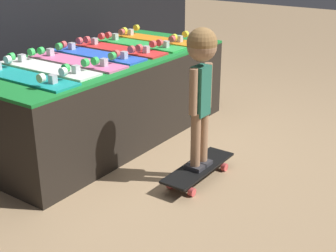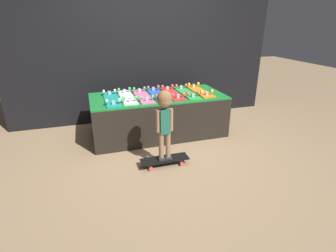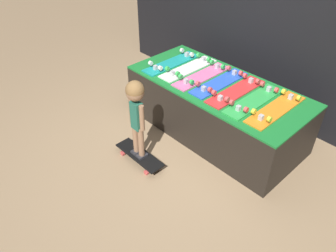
{
  "view_description": "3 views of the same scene",
  "coord_description": "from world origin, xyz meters",
  "px_view_note": "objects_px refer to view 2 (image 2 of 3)",
  "views": [
    {
      "loc": [
        -2.46,
        -1.76,
        1.43
      ],
      "look_at": [
        -0.15,
        -0.14,
        0.29
      ],
      "focal_mm": 50.0,
      "sensor_mm": 36.0,
      "label": 1
    },
    {
      "loc": [
        -1.01,
        -3.16,
        1.71
      ],
      "look_at": [
        -0.04,
        -0.07,
        0.38
      ],
      "focal_mm": 28.0,
      "sensor_mm": 36.0,
      "label": 2
    },
    {
      "loc": [
        1.89,
        -1.94,
        2.41
      ],
      "look_at": [
        -0.05,
        -0.12,
        0.4
      ],
      "focal_mm": 35.0,
      "sensor_mm": 36.0,
      "label": 3
    }
  ],
  "objects_px": {
    "skateboard_white_on_rack": "(127,97)",
    "skateboard_pink_on_rack": "(143,96)",
    "skateboard_on_floor": "(165,160)",
    "skateboard_orange_on_rack": "(200,91)",
    "skateboard_teal_on_rack": "(111,99)",
    "skateboard_blue_on_rack": "(157,94)",
    "skateboard_red_on_rack": "(172,93)",
    "skateboard_green_on_rack": "(187,92)",
    "child": "(164,113)"
  },
  "relations": [
    {
      "from": "skateboard_white_on_rack",
      "to": "skateboard_pink_on_rack",
      "type": "bearing_deg",
      "value": -5.42
    },
    {
      "from": "skateboard_pink_on_rack",
      "to": "skateboard_white_on_rack",
      "type": "bearing_deg",
      "value": 174.58
    },
    {
      "from": "skateboard_white_on_rack",
      "to": "skateboard_on_floor",
      "type": "relative_size",
      "value": 1.3
    },
    {
      "from": "skateboard_pink_on_rack",
      "to": "skateboard_orange_on_rack",
      "type": "distance_m",
      "value": 0.94
    },
    {
      "from": "skateboard_orange_on_rack",
      "to": "skateboard_teal_on_rack",
      "type": "bearing_deg",
      "value": -178.03
    },
    {
      "from": "skateboard_blue_on_rack",
      "to": "skateboard_red_on_rack",
      "type": "height_order",
      "value": "same"
    },
    {
      "from": "skateboard_pink_on_rack",
      "to": "skateboard_on_floor",
      "type": "relative_size",
      "value": 1.3
    },
    {
      "from": "skateboard_green_on_rack",
      "to": "skateboard_on_floor",
      "type": "distance_m",
      "value": 1.31
    },
    {
      "from": "child",
      "to": "skateboard_orange_on_rack",
      "type": "bearing_deg",
      "value": 49.4
    },
    {
      "from": "skateboard_teal_on_rack",
      "to": "skateboard_orange_on_rack",
      "type": "xyz_separation_m",
      "value": [
        1.4,
        0.05,
        0.0
      ]
    },
    {
      "from": "skateboard_teal_on_rack",
      "to": "skateboard_green_on_rack",
      "type": "height_order",
      "value": "same"
    },
    {
      "from": "skateboard_teal_on_rack",
      "to": "skateboard_orange_on_rack",
      "type": "height_order",
      "value": "same"
    },
    {
      "from": "skateboard_orange_on_rack",
      "to": "child",
      "type": "bearing_deg",
      "value": -131.54
    },
    {
      "from": "child",
      "to": "skateboard_teal_on_rack",
      "type": "bearing_deg",
      "value": 119.22
    },
    {
      "from": "skateboard_pink_on_rack",
      "to": "skateboard_blue_on_rack",
      "type": "relative_size",
      "value": 1.0
    },
    {
      "from": "skateboard_green_on_rack",
      "to": "skateboard_blue_on_rack",
      "type": "bearing_deg",
      "value": 176.47
    },
    {
      "from": "skateboard_teal_on_rack",
      "to": "child",
      "type": "bearing_deg",
      "value": -61.72
    },
    {
      "from": "skateboard_orange_on_rack",
      "to": "skateboard_on_floor",
      "type": "height_order",
      "value": "skateboard_orange_on_rack"
    },
    {
      "from": "skateboard_blue_on_rack",
      "to": "skateboard_green_on_rack",
      "type": "distance_m",
      "value": 0.47
    },
    {
      "from": "skateboard_pink_on_rack",
      "to": "child",
      "type": "relative_size",
      "value": 0.9
    },
    {
      "from": "skateboard_blue_on_rack",
      "to": "skateboard_orange_on_rack",
      "type": "height_order",
      "value": "same"
    },
    {
      "from": "skateboard_pink_on_rack",
      "to": "skateboard_red_on_rack",
      "type": "height_order",
      "value": "same"
    },
    {
      "from": "skateboard_pink_on_rack",
      "to": "skateboard_green_on_rack",
      "type": "xyz_separation_m",
      "value": [
        0.7,
        -0.01,
        0.0
      ]
    },
    {
      "from": "skateboard_teal_on_rack",
      "to": "skateboard_blue_on_rack",
      "type": "xyz_separation_m",
      "value": [
        0.7,
        0.05,
        0.0
      ]
    },
    {
      "from": "child",
      "to": "skateboard_green_on_rack",
      "type": "bearing_deg",
      "value": 57.06
    },
    {
      "from": "skateboard_teal_on_rack",
      "to": "child",
      "type": "distance_m",
      "value": 1.09
    },
    {
      "from": "skateboard_blue_on_rack",
      "to": "skateboard_green_on_rack",
      "type": "bearing_deg",
      "value": -3.53
    },
    {
      "from": "skateboard_red_on_rack",
      "to": "skateboard_on_floor",
      "type": "xyz_separation_m",
      "value": [
        -0.42,
        -0.99,
        -0.57
      ]
    },
    {
      "from": "skateboard_green_on_rack",
      "to": "child",
      "type": "height_order",
      "value": "child"
    },
    {
      "from": "skateboard_blue_on_rack",
      "to": "child",
      "type": "xyz_separation_m",
      "value": [
        -0.19,
        -1.01,
        0.06
      ]
    },
    {
      "from": "skateboard_pink_on_rack",
      "to": "skateboard_red_on_rack",
      "type": "bearing_deg",
      "value": 1.02
    },
    {
      "from": "skateboard_green_on_rack",
      "to": "skateboard_on_floor",
      "type": "height_order",
      "value": "skateboard_green_on_rack"
    },
    {
      "from": "skateboard_orange_on_rack",
      "to": "child",
      "type": "xyz_separation_m",
      "value": [
        -0.89,
        -1.0,
        0.06
      ]
    },
    {
      "from": "skateboard_green_on_rack",
      "to": "skateboard_white_on_rack",
      "type": "bearing_deg",
      "value": 178.33
    },
    {
      "from": "skateboard_red_on_rack",
      "to": "child",
      "type": "relative_size",
      "value": 0.9
    },
    {
      "from": "skateboard_orange_on_rack",
      "to": "skateboard_white_on_rack",
      "type": "bearing_deg",
      "value": -179.99
    },
    {
      "from": "skateboard_blue_on_rack",
      "to": "skateboard_green_on_rack",
      "type": "xyz_separation_m",
      "value": [
        0.47,
        -0.03,
        0.0
      ]
    },
    {
      "from": "skateboard_teal_on_rack",
      "to": "skateboard_pink_on_rack",
      "type": "height_order",
      "value": "same"
    },
    {
      "from": "skateboard_white_on_rack",
      "to": "skateboard_red_on_rack",
      "type": "height_order",
      "value": "same"
    },
    {
      "from": "skateboard_on_floor",
      "to": "skateboard_orange_on_rack",
      "type": "bearing_deg",
      "value": 48.46
    },
    {
      "from": "skateboard_white_on_rack",
      "to": "skateboard_blue_on_rack",
      "type": "height_order",
      "value": "same"
    },
    {
      "from": "skateboard_red_on_rack",
      "to": "skateboard_orange_on_rack",
      "type": "relative_size",
      "value": 1.0
    },
    {
      "from": "skateboard_teal_on_rack",
      "to": "child",
      "type": "relative_size",
      "value": 0.9
    },
    {
      "from": "skateboard_blue_on_rack",
      "to": "child",
      "type": "relative_size",
      "value": 0.9
    },
    {
      "from": "skateboard_pink_on_rack",
      "to": "child",
      "type": "distance_m",
      "value": 0.98
    },
    {
      "from": "skateboard_white_on_rack",
      "to": "skateboard_on_floor",
      "type": "height_order",
      "value": "skateboard_white_on_rack"
    },
    {
      "from": "skateboard_green_on_rack",
      "to": "skateboard_orange_on_rack",
      "type": "height_order",
      "value": "same"
    },
    {
      "from": "skateboard_white_on_rack",
      "to": "skateboard_orange_on_rack",
      "type": "bearing_deg",
      "value": 0.01
    },
    {
      "from": "skateboard_red_on_rack",
      "to": "skateboard_orange_on_rack",
      "type": "distance_m",
      "value": 0.47
    },
    {
      "from": "skateboard_blue_on_rack",
      "to": "skateboard_orange_on_rack",
      "type": "xyz_separation_m",
      "value": [
        0.7,
        -0.0,
        0.0
      ]
    }
  ]
}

